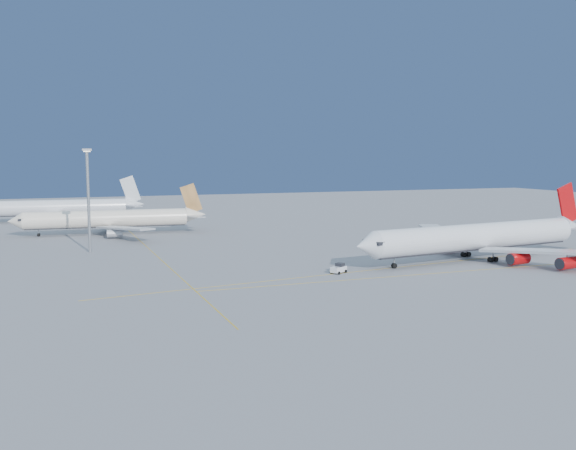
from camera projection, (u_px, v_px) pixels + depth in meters
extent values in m
plane|color=slate|center=(365.00, 265.00, 137.73)|extent=(500.00, 500.00, 0.00)
cube|color=#D6A20B|center=(421.00, 274.00, 126.47)|extent=(90.00, 0.18, 0.02)
cube|color=#D6A20B|center=(379.00, 269.00, 132.15)|extent=(118.86, 16.88, 0.02)
cube|color=#D6A20B|center=(155.00, 255.00, 151.58)|extent=(0.18, 140.00, 0.02)
cylinder|color=white|center=(476.00, 237.00, 143.78)|extent=(56.60, 13.75, 5.84)
cone|color=white|center=(366.00, 246.00, 129.22)|extent=(5.31, 6.42, 5.84)
cone|color=white|center=(570.00, 226.00, 158.90)|extent=(7.76, 6.48, 5.54)
cube|color=black|center=(374.00, 242.00, 130.07)|extent=(2.38, 5.72, 0.70)
cube|color=#B7B7BC|center=(553.00, 252.00, 132.17)|extent=(20.66, 27.06, 0.55)
cube|color=#B7B7BC|center=(443.00, 234.00, 160.63)|extent=(13.88, 29.36, 0.55)
cube|color=#BB080B|center=(567.00, 204.00, 157.56)|extent=(7.72, 1.54, 10.64)
cylinder|color=gray|center=(394.00, 260.00, 133.09)|extent=(0.24, 0.24, 2.31)
cylinder|color=black|center=(394.00, 266.00, 133.22)|extent=(1.20, 0.85, 1.11)
cylinder|color=gray|center=(493.00, 254.00, 141.05)|extent=(0.32, 0.32, 2.31)
cylinder|color=black|center=(493.00, 259.00, 141.18)|extent=(1.22, 1.05, 1.11)
cylinder|color=gray|center=(466.00, 249.00, 148.24)|extent=(0.32, 0.32, 2.31)
cylinder|color=black|center=(466.00, 254.00, 148.36)|extent=(1.22, 1.05, 1.11)
cylinder|color=#BB080B|center=(518.00, 259.00, 135.00)|extent=(5.14, 3.17, 2.52)
cylinder|color=#BB080B|center=(568.00, 263.00, 129.42)|extent=(5.14, 3.17, 2.52)
cylinder|color=#BB080B|center=(445.00, 246.00, 154.31)|extent=(5.14, 3.17, 2.52)
cylinder|color=#BB080B|center=(434.00, 240.00, 163.98)|extent=(5.14, 3.17, 2.52)
cylinder|color=#F0E1CC|center=(107.00, 219.00, 190.09)|extent=(46.84, 8.07, 5.11)
cone|color=#F0E1CC|center=(15.00, 221.00, 182.73)|extent=(4.35, 5.36, 5.11)
cone|color=#F0E1CC|center=(196.00, 214.00, 197.73)|extent=(6.57, 5.24, 4.85)
cube|color=black|center=(21.00, 219.00, 183.17)|extent=(1.74, 4.93, 0.63)
cube|color=#B7B7BC|center=(124.00, 228.00, 178.12)|extent=(13.81, 24.97, 0.49)
cube|color=#B7B7BC|center=(120.00, 219.00, 204.89)|extent=(16.43, 24.09, 0.49)
cube|color=tan|center=(191.00, 198.00, 196.79)|extent=(6.90, 0.84, 9.48)
cylinder|color=gray|center=(39.00, 231.00, 184.87)|extent=(0.22, 0.22, 2.06)
cylinder|color=black|center=(39.00, 235.00, 184.98)|extent=(1.02, 0.69, 0.99)
cylinder|color=gray|center=(111.00, 230.00, 187.24)|extent=(0.29, 0.29, 2.06)
cylinder|color=black|center=(111.00, 234.00, 187.35)|extent=(1.04, 0.87, 0.99)
cylinder|color=gray|center=(110.00, 228.00, 194.14)|extent=(0.29, 0.29, 2.06)
cylinder|color=black|center=(110.00, 231.00, 194.25)|extent=(1.04, 0.87, 0.99)
cylinder|color=#B7B7BC|center=(115.00, 233.00, 179.94)|extent=(4.44, 2.51, 2.24)
cylinder|color=#B7B7BC|center=(112.00, 225.00, 201.94)|extent=(4.44, 2.51, 2.24)
cylinder|color=white|center=(55.00, 208.00, 225.89)|extent=(48.73, 8.23, 5.43)
cone|color=white|center=(135.00, 204.00, 234.03)|extent=(7.08, 5.54, 5.16)
cube|color=#B7B7BC|center=(67.00, 215.00, 213.41)|extent=(14.71, 26.09, 0.53)
cube|color=#B7B7BC|center=(69.00, 208.00, 241.34)|extent=(17.18, 25.28, 0.53)
cube|color=silver|center=(130.00, 190.00, 233.01)|extent=(7.47, 0.87, 10.26)
cylinder|color=gray|center=(57.00, 218.00, 222.86)|extent=(0.31, 0.31, 2.23)
cylinder|color=black|center=(57.00, 221.00, 222.98)|extent=(1.12, 0.93, 1.07)
cylinder|color=gray|center=(58.00, 216.00, 230.22)|extent=(0.31, 0.31, 2.23)
cylinder|color=black|center=(58.00, 219.00, 230.34)|extent=(1.12, 0.93, 1.07)
cylinder|color=#B7B7BC|center=(59.00, 220.00, 215.28)|extent=(4.79, 2.69, 2.42)
cylinder|color=#B7B7BC|center=(61.00, 214.00, 238.25)|extent=(4.79, 2.69, 2.42)
cube|color=white|center=(338.00, 269.00, 127.82)|extent=(3.92, 3.34, 1.06)
cube|color=black|center=(340.00, 265.00, 128.15)|extent=(1.98, 2.01, 0.79)
cylinder|color=black|center=(339.00, 273.00, 126.34)|extent=(0.69, 0.58, 0.62)
cylinder|color=black|center=(331.00, 272.00, 127.47)|extent=(0.69, 0.58, 0.62)
cylinder|color=black|center=(346.00, 271.00, 128.28)|extent=(0.69, 0.58, 0.62)
cylinder|color=black|center=(338.00, 270.00, 129.40)|extent=(0.69, 0.58, 0.62)
cylinder|color=gray|center=(88.00, 202.00, 153.91)|extent=(0.69, 0.69, 24.52)
cube|color=gray|center=(87.00, 150.00, 152.55)|extent=(2.16, 2.16, 0.49)
cube|color=white|center=(87.00, 151.00, 152.59)|extent=(1.57, 1.57, 0.25)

